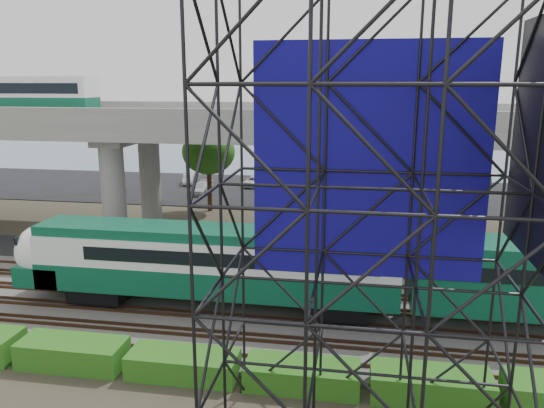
# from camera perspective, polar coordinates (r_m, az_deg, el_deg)

# --- Properties ---
(ground) EXTENTS (140.00, 140.00, 0.00)m
(ground) POSITION_cam_1_polar(r_m,az_deg,el_deg) (27.56, -8.54, -13.02)
(ground) COLOR #474233
(ground) RESTS_ON ground
(ballast_bed) EXTENTS (90.00, 12.00, 0.20)m
(ballast_bed) POSITION_cam_1_polar(r_m,az_deg,el_deg) (29.24, -7.32, -11.17)
(ballast_bed) COLOR slate
(ballast_bed) RESTS_ON ground
(service_road) EXTENTS (90.00, 5.00, 0.08)m
(service_road) POSITION_cam_1_polar(r_m,az_deg,el_deg) (36.90, -3.50, -5.94)
(service_road) COLOR black
(service_road) RESTS_ON ground
(parking_lot) EXTENTS (90.00, 18.00, 0.08)m
(parking_lot) POSITION_cam_1_polar(r_m,az_deg,el_deg) (59.24, 1.61, 1.40)
(parking_lot) COLOR black
(parking_lot) RESTS_ON ground
(harbor_water) EXTENTS (140.00, 40.00, 0.03)m
(harbor_water) POSITION_cam_1_polar(r_m,az_deg,el_deg) (80.76, 3.79, 4.51)
(harbor_water) COLOR slate
(harbor_water) RESTS_ON ground
(rail_tracks) EXTENTS (90.00, 9.52, 0.16)m
(rail_tracks) POSITION_cam_1_polar(r_m,az_deg,el_deg) (29.17, -7.33, -10.85)
(rail_tracks) COLOR #472D1E
(rail_tracks) RESTS_ON ballast_bed
(commuter_train) EXTENTS (29.30, 3.06, 4.30)m
(commuter_train) POSITION_cam_1_polar(r_m,az_deg,el_deg) (27.56, -1.97, -6.38)
(commuter_train) COLOR black
(commuter_train) RESTS_ON rail_tracks
(overpass) EXTENTS (80.00, 12.00, 12.40)m
(overpass) POSITION_cam_1_polar(r_m,az_deg,el_deg) (40.73, -3.82, 7.65)
(overpass) COLOR #9E9B93
(overpass) RESTS_ON ground
(scaffold_tower) EXTENTS (9.36, 6.36, 15.00)m
(scaffold_tower) POSITION_cam_1_polar(r_m,az_deg,el_deg) (16.14, 10.23, -3.67)
(scaffold_tower) COLOR black
(scaffold_tower) RESTS_ON ground
(hedge_strip) EXTENTS (34.60, 1.80, 1.20)m
(hedge_strip) POSITION_cam_1_polar(r_m,az_deg,el_deg) (23.41, -9.51, -16.54)
(hedge_strip) COLOR #225C15
(hedge_strip) RESTS_ON ground
(trees) EXTENTS (40.94, 16.94, 7.69)m
(trees) POSITION_cam_1_polar(r_m,az_deg,el_deg) (42.10, -8.08, 4.10)
(trees) COLOR #382314
(trees) RESTS_ON ground
(suv) EXTENTS (5.63, 2.70, 1.55)m
(suv) POSITION_cam_1_polar(r_m,az_deg,el_deg) (39.79, -16.75, -3.84)
(suv) COLOR black
(suv) RESTS_ON service_road
(parked_cars) EXTENTS (37.54, 9.36, 1.25)m
(parked_cars) POSITION_cam_1_polar(r_m,az_deg,el_deg) (58.56, 1.55, 1.89)
(parked_cars) COLOR #BEBEBE
(parked_cars) RESTS_ON parking_lot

